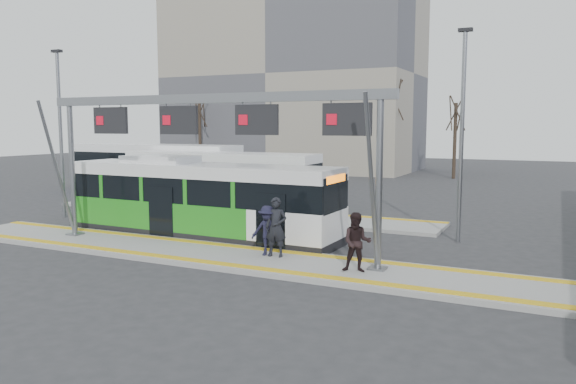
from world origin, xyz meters
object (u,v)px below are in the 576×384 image
Objects in this scene: hero_bus at (199,200)px; passenger_b at (357,242)px; passenger_c at (267,231)px; passenger_a at (276,227)px; gantry at (207,126)px.

passenger_b is at bearing -20.58° from hero_bus.
passenger_b is at bearing -21.05° from passenger_c.
passenger_c is (-0.33, 0.02, -0.14)m from passenger_a.
gantry is at bearing 175.63° from passenger_a.
passenger_a is at bearing -25.70° from hero_bus.
hero_bus reaches higher than passenger_b.
passenger_c is (4.19, -2.27, -0.47)m from hero_bus.
hero_bus is 5.08m from passenger_a.
hero_bus is at bearing 142.95° from passenger_b.
hero_bus is at bearing 142.72° from passenger_c.
hero_bus is at bearing 144.34° from passenger_a.
gantry is 6.33m from passenger_b.
hero_bus is 4.79m from passenger_c.
passenger_a reaches higher than passenger_c.
gantry is 4.32m from hero_bus.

